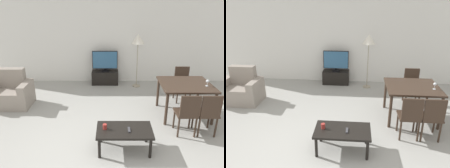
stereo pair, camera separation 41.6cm
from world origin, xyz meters
TOP-DOWN VIEW (x-y plane):
  - ground_plane at (0.00, 0.00)m, footprint 18.00×18.00m
  - wall_back at (0.00, 3.96)m, footprint 7.81×0.06m
  - armchair at (-2.30, 2.18)m, footprint 1.00×0.69m
  - tv_stand at (0.00, 3.70)m, footprint 0.82×0.40m
  - tv at (0.00, 3.69)m, footprint 0.77×0.27m
  - coffee_table at (0.43, 0.43)m, footprint 0.96×0.55m
  - dining_table at (1.84, 1.70)m, footprint 1.11×1.01m
  - dining_chair_near at (1.65, 0.89)m, footprint 0.40×0.40m
  - dining_chair_far at (2.04, 2.51)m, footprint 0.40×0.40m
  - dining_chair_near_right at (2.04, 0.89)m, footprint 0.40×0.40m
  - floor_lamp at (0.96, 3.47)m, footprint 0.37×0.37m
  - remote_primary at (0.51, 0.40)m, footprint 0.04×0.15m
  - cup_white_near at (0.09, 0.44)m, footprint 0.07×0.07m
  - wine_glass_left at (2.24, 1.55)m, footprint 0.07×0.07m

SIDE VIEW (x-z plane):
  - ground_plane at x=0.00m, z-range 0.00..0.00m
  - tv_stand at x=0.00m, z-range 0.00..0.41m
  - armchair at x=-2.30m, z-range -0.13..0.77m
  - coffee_table at x=0.43m, z-range 0.16..0.57m
  - remote_primary at x=0.51m, z-range 0.41..0.43m
  - cup_white_near at x=0.09m, z-range 0.41..0.51m
  - dining_chair_near at x=1.65m, z-range 0.06..0.94m
  - dining_chair_far at x=2.04m, z-range 0.06..0.94m
  - dining_chair_near_right at x=2.04m, z-range 0.06..0.94m
  - dining_table at x=1.84m, z-range 0.29..1.06m
  - tv at x=0.00m, z-range 0.42..1.05m
  - wine_glass_left at x=2.24m, z-range 0.79..0.94m
  - wall_back at x=0.00m, z-range 0.00..2.70m
  - floor_lamp at x=0.96m, z-range 0.59..2.18m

